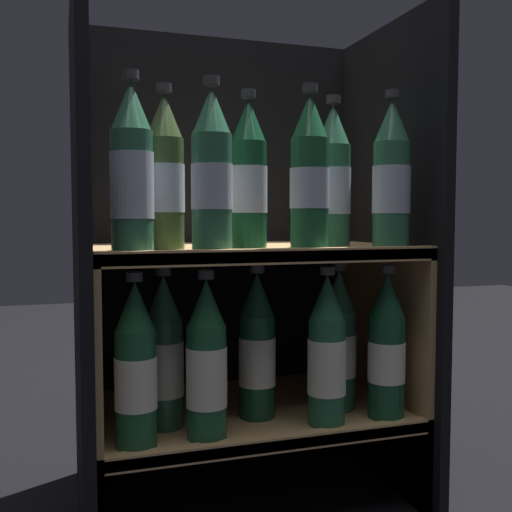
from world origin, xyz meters
TOP-DOWN VIEW (x-y plane):
  - fridge_back_wall at (0.00, 0.38)m, footprint 0.62×0.02m
  - fridge_side_left at (-0.30, 0.19)m, footprint 0.02×0.41m
  - fridge_side_right at (0.30, 0.19)m, footprint 0.02×0.41m
  - shelf_lower at (0.00, 0.17)m, footprint 0.58×0.37m
  - shelf_upper at (0.00, 0.18)m, footprint 0.58×0.37m
  - bottle_upper_front_0 at (-0.23, 0.05)m, footprint 0.07×0.07m
  - bottle_upper_front_1 at (-0.10, 0.05)m, footprint 0.07×0.07m
  - bottle_upper_front_2 at (0.07, 0.05)m, footprint 0.07×0.07m
  - bottle_upper_front_3 at (0.23, 0.05)m, footprint 0.07×0.07m
  - bottle_upper_back_0 at (-0.16, 0.12)m, footprint 0.07×0.07m
  - bottle_upper_back_1 at (-0.02, 0.12)m, footprint 0.07×0.07m
  - bottle_upper_back_2 at (0.15, 0.12)m, footprint 0.07×0.07m
  - bottle_lower_front_0 at (-0.23, 0.05)m, footprint 0.07×0.07m
  - bottle_lower_front_1 at (-0.11, 0.05)m, footprint 0.07×0.07m
  - bottle_lower_front_2 at (0.10, 0.05)m, footprint 0.07×0.07m
  - bottle_lower_front_3 at (0.22, 0.05)m, footprint 0.07×0.07m
  - bottle_lower_back_0 at (-0.17, 0.12)m, footprint 0.07×0.07m
  - bottle_lower_back_1 at (-0.00, 0.12)m, footprint 0.07×0.07m
  - bottle_lower_back_2 at (0.16, 0.12)m, footprint 0.07×0.07m

SIDE VIEW (x-z plane):
  - shelf_lower at x=0.00m, z-range 0.05..0.23m
  - bottle_lower_front_1 at x=-0.11m, z-range 0.16..0.43m
  - bottle_lower_front_2 at x=0.10m, z-range 0.16..0.43m
  - bottle_lower_back_0 at x=-0.17m, z-range 0.16..0.43m
  - bottle_lower_back_1 at x=0.00m, z-range 0.16..0.44m
  - bottle_lower_front_0 at x=-0.23m, z-range 0.16..0.44m
  - bottle_lower_back_2 at x=0.16m, z-range 0.16..0.44m
  - bottle_lower_front_3 at x=0.22m, z-range 0.16..0.44m
  - shelf_upper at x=0.00m, z-range 0.11..0.60m
  - fridge_back_wall at x=0.00m, z-range 0.00..0.92m
  - fridge_side_left at x=-0.30m, z-range 0.00..0.92m
  - fridge_side_right at x=0.30m, z-range 0.00..0.92m
  - bottle_upper_front_0 at x=-0.23m, z-range 0.47..0.74m
  - bottle_upper_back_2 at x=0.15m, z-range 0.47..0.74m
  - bottle_upper_front_3 at x=0.23m, z-range 0.47..0.74m
  - bottle_upper_back_1 at x=-0.02m, z-range 0.47..0.74m
  - bottle_upper_back_0 at x=-0.16m, z-range 0.47..0.74m
  - bottle_upper_front_1 at x=-0.10m, z-range 0.47..0.74m
  - bottle_upper_front_2 at x=0.07m, z-range 0.47..0.74m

